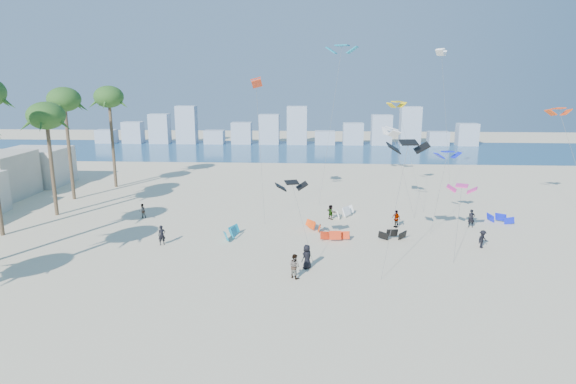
{
  "coord_description": "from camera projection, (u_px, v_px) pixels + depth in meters",
  "views": [
    {
      "loc": [
        5.28,
        -25.8,
        14.33
      ],
      "look_at": [
        3.0,
        16.0,
        4.5
      ],
      "focal_mm": 30.23,
      "sensor_mm": 36.0,
      "label": 1
    }
  ],
  "objects": [
    {
      "name": "palm_row",
      "position": [
        7.0,
        115.0,
        42.97
      ],
      "size": [
        8.41,
        44.8,
        14.56
      ],
      "color": "brown",
      "rests_on": "ground"
    },
    {
      "name": "kitesurfers_far",
      "position": [
        351.0,
        226.0,
        45.24
      ],
      "size": [
        34.34,
        14.83,
        1.91
      ],
      "color": "black",
      "rests_on": "ground"
    },
    {
      "name": "grounded_kites",
      "position": [
        349.0,
        225.0,
        46.89
      ],
      "size": [
        28.58,
        10.94,
        0.99
      ],
      "color": "#0E86AA",
      "rests_on": "ground"
    },
    {
      "name": "flying_kites",
      "position": [
        388.0,
        99.0,
        50.18
      ],
      "size": [
        35.4,
        34.22,
        18.61
      ],
      "color": "black",
      "rests_on": "ground"
    },
    {
      "name": "ocean",
      "position": [
        288.0,
        151.0,
        98.62
      ],
      "size": [
        220.0,
        220.0,
        0.0
      ],
      "primitive_type": "plane",
      "color": "navy",
      "rests_on": "ground"
    },
    {
      "name": "kitesurfer_near",
      "position": [
        162.0,
        235.0,
        42.61
      ],
      "size": [
        0.77,
        0.67,
        1.76
      ],
      "primitive_type": "imported",
      "rotation": [
        0.0,
        0.0,
        0.48
      ],
      "color": "black",
      "rests_on": "ground"
    },
    {
      "name": "distant_skyline",
      "position": [
        285.0,
        130.0,
        107.7
      ],
      "size": [
        85.0,
        3.0,
        8.4
      ],
      "color": "#9EADBF",
      "rests_on": "ground"
    },
    {
      "name": "kitesurfer_mid",
      "position": [
        294.0,
        266.0,
        35.51
      ],
      "size": [
        1.14,
        1.12,
        1.85
      ],
      "primitive_type": "imported",
      "rotation": [
        0.0,
        0.0,
        2.42
      ],
      "color": "gray",
      "rests_on": "ground"
    },
    {
      "name": "ground",
      "position": [
        223.0,
        327.0,
        28.63
      ],
      "size": [
        220.0,
        220.0,
        0.0
      ],
      "primitive_type": "plane",
      "color": "beige",
      "rests_on": "ground"
    }
  ]
}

